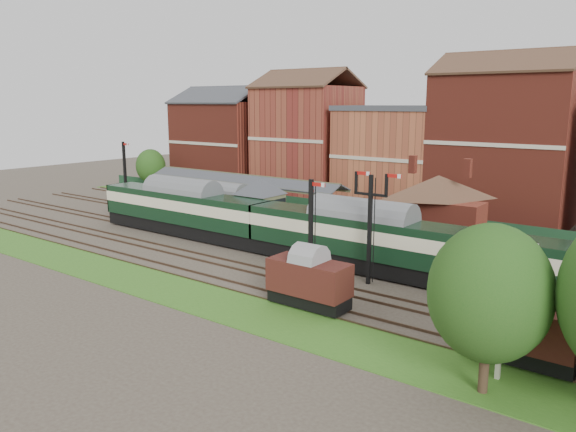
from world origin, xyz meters
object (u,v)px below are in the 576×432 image
Objects in this scene: semaphore_bracket at (370,222)px; goods_van_a at (309,280)px; dmu_train at (362,237)px; signal_box at (260,207)px; platform_railcar at (221,203)px.

goods_van_a is at bearing -96.59° from semaphore_bracket.
dmu_train is 11.42× the size of goods_van_a.
signal_box is 0.38× the size of platform_railcar.
platform_railcar reaches higher than goods_van_a.
platform_railcar is at bearing 158.97° from semaphore_bracket.
dmu_train is at bearing -14.07° from signal_box.
platform_railcar is 27.46m from goods_van_a.
signal_box is 0.10× the size of dmu_train.
goods_van_a is (14.29, -12.25, -1.34)m from signal_box.
semaphore_bracket is 0.13× the size of dmu_train.
dmu_train reaches higher than goods_van_a.
platform_railcar is 2.99× the size of goods_van_a.
signal_box is 9.04m from platform_railcar.
dmu_train is (12.97, -3.25, -0.48)m from signal_box.
signal_box is at bearing 165.93° from dmu_train.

